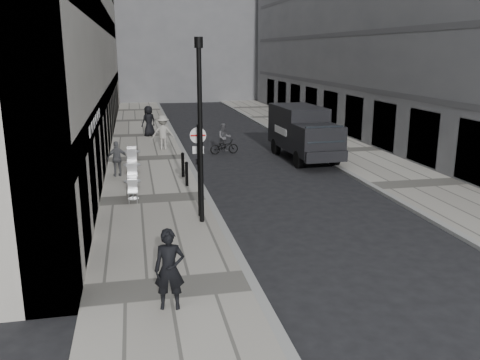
% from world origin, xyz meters
% --- Properties ---
extents(ground, '(120.00, 120.00, 0.00)m').
position_xyz_m(ground, '(0.00, 0.00, 0.00)').
color(ground, black).
rests_on(ground, ground).
extents(sidewalk, '(4.00, 60.00, 0.12)m').
position_xyz_m(sidewalk, '(-2.00, 18.00, 0.06)').
color(sidewalk, '#AAA599').
rests_on(sidewalk, ground).
extents(far_sidewalk, '(4.00, 60.00, 0.12)m').
position_xyz_m(far_sidewalk, '(9.00, 18.00, 0.06)').
color(far_sidewalk, '#AAA599').
rests_on(far_sidewalk, ground).
extents(building_far, '(24.00, 16.00, 22.00)m').
position_xyz_m(building_far, '(1.50, 56.00, 11.00)').
color(building_far, slate).
rests_on(building_far, ground).
extents(walking_man, '(0.71, 0.52, 1.79)m').
position_xyz_m(walking_man, '(-2.04, 1.71, 1.02)').
color(walking_man, black).
rests_on(walking_man, sidewalk).
extents(sign_post, '(0.53, 0.11, 3.11)m').
position_xyz_m(sign_post, '(-0.60, 7.91, 2.12)').
color(sign_post, black).
rests_on(sign_post, sidewalk).
extents(lamppost, '(0.26, 0.26, 5.84)m').
position_xyz_m(lamppost, '(-0.60, 7.30, 3.37)').
color(lamppost, black).
rests_on(lamppost, sidewalk).
extents(bollard_near, '(0.14, 0.14, 1.02)m').
position_xyz_m(bollard_near, '(-0.60, 13.53, 0.63)').
color(bollard_near, black).
rests_on(bollard_near, sidewalk).
extents(bollard_far, '(0.13, 0.13, 0.95)m').
position_xyz_m(bollard_far, '(-0.60, 11.95, 0.60)').
color(bollard_far, black).
rests_on(bollard_far, sidewalk).
extents(panel_van, '(2.34, 5.84, 2.71)m').
position_xyz_m(panel_van, '(5.99, 16.65, 1.53)').
color(panel_van, black).
rests_on(panel_van, ground).
extents(cyclist, '(1.62, 0.68, 1.70)m').
position_xyz_m(cyclist, '(2.20, 18.84, 0.66)').
color(cyclist, black).
rests_on(cyclist, ground).
extents(pedestrian_a, '(0.98, 0.56, 1.58)m').
position_xyz_m(pedestrian_a, '(-3.44, 14.24, 0.91)').
color(pedestrian_a, '#57585C').
rests_on(pedestrian_a, sidewalk).
extents(pedestrian_b, '(1.32, 0.86, 1.93)m').
position_xyz_m(pedestrian_b, '(-1.05, 20.19, 1.09)').
color(pedestrian_b, '#AAA69D').
rests_on(pedestrian_b, sidewalk).
extents(pedestrian_c, '(1.15, 1.03, 1.98)m').
position_xyz_m(pedestrian_c, '(-1.67, 25.16, 1.11)').
color(pedestrian_c, black).
rests_on(pedestrian_c, sidewalk).
extents(cafe_table_near, '(0.80, 1.80, 1.03)m').
position_xyz_m(cafe_table_near, '(-2.80, 15.44, 0.64)').
color(cafe_table_near, '#B5B5B7').
rests_on(cafe_table_near, sidewalk).
extents(cafe_table_mid, '(0.73, 1.65, 0.94)m').
position_xyz_m(cafe_table_mid, '(-2.80, 12.89, 0.60)').
color(cafe_table_mid, silver).
rests_on(cafe_table_mid, sidewalk).
extents(cafe_table_far, '(0.64, 1.45, 0.83)m').
position_xyz_m(cafe_table_far, '(-2.80, 10.44, 0.54)').
color(cafe_table_far, silver).
rests_on(cafe_table_far, sidewalk).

